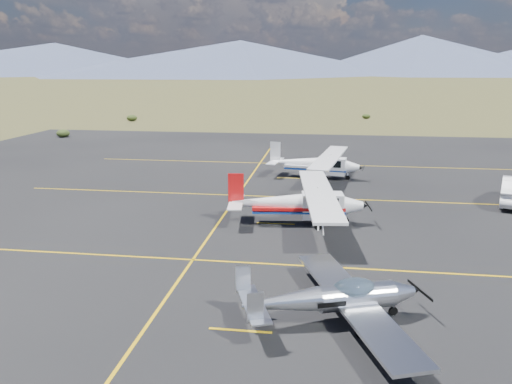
% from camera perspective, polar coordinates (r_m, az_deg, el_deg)
% --- Properties ---
extents(ground, '(1600.00, 1600.00, 0.00)m').
position_cam_1_polar(ground, '(19.14, 9.07, -10.85)').
color(ground, '#383D1C').
rests_on(ground, ground).
extents(apron, '(72.00, 72.00, 0.02)m').
position_cam_1_polar(apron, '(25.66, 8.84, -4.23)').
color(apron, black).
rests_on(apron, ground).
extents(aircraft_low_wing, '(5.94, 8.01, 1.76)m').
position_cam_1_polar(aircraft_low_wing, '(16.50, 9.12, -11.88)').
color(aircraft_low_wing, silver).
rests_on(aircraft_low_wing, apron).
extents(aircraft_cessna, '(6.39, 10.60, 2.67)m').
position_cam_1_polar(aircraft_cessna, '(25.97, 4.86, -1.14)').
color(aircraft_cessna, white).
rests_on(aircraft_cessna, apron).
extents(aircraft_plain, '(6.10, 10.06, 2.54)m').
position_cam_1_polar(aircraft_plain, '(36.86, 6.85, 3.32)').
color(aircraft_plain, white).
rests_on(aircraft_plain, apron).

